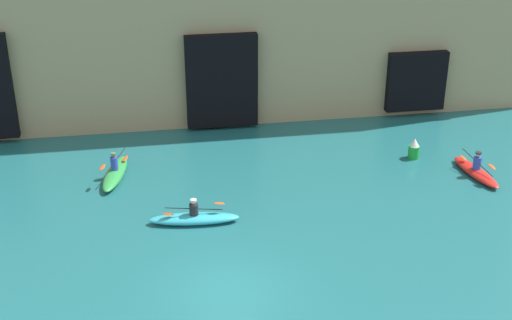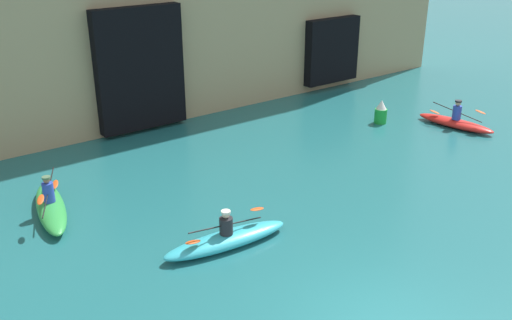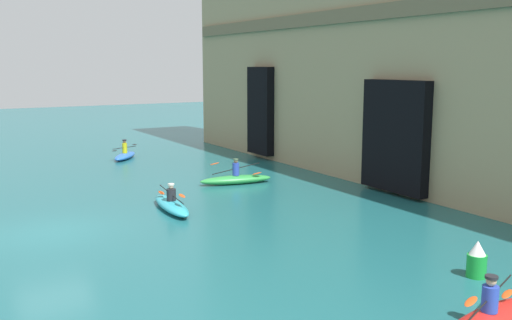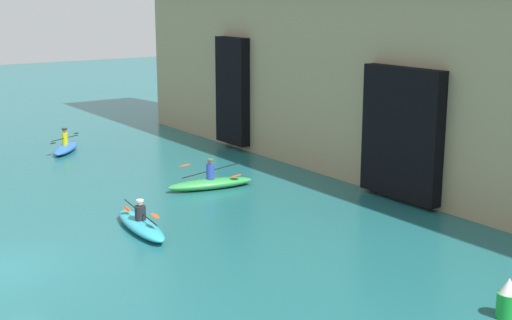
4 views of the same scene
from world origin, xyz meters
name	(u,v)px [view 4 (image 4 of 4)]	position (x,y,z in m)	size (l,w,h in m)	color
ground_plane	(2,269)	(0.00, 0.00, 0.00)	(120.00, 120.00, 0.00)	#1E6066
kayak_cyan	(141,225)	(-0.75, 4.61, 0.23)	(3.60, 1.13, 1.06)	#33B2C6
kayak_green	(211,183)	(-3.85, 9.12, 0.24)	(1.48, 3.55, 1.20)	green
kayak_blue	(66,147)	(-13.61, 6.87, 0.22)	(2.75, 2.32, 1.17)	blue
marker_buoy	(508,299)	(9.91, 8.90, 0.46)	(0.52, 0.52, 1.00)	green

